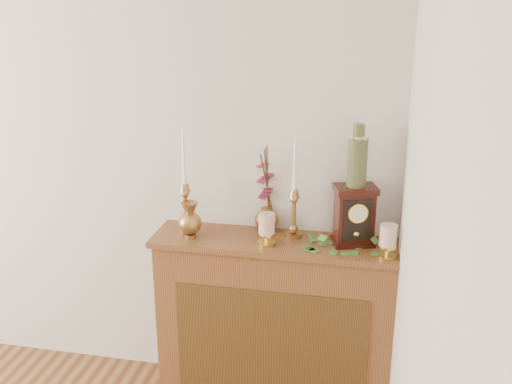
% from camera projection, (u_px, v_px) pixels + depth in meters
% --- Properties ---
extents(console_shelf, '(1.24, 0.34, 0.93)m').
position_uv_depth(console_shelf, '(275.00, 326.00, 3.13)').
color(console_shelf, brown).
rests_on(console_shelf, ground).
extents(candlestick_left, '(0.09, 0.09, 0.53)m').
position_uv_depth(candlestick_left, '(185.00, 200.00, 3.02)').
color(candlestick_left, '#B38347').
rests_on(candlestick_left, console_shelf).
extents(candlestick_center, '(0.09, 0.09, 0.51)m').
position_uv_depth(candlestick_center, '(294.00, 205.00, 2.95)').
color(candlestick_center, '#B38347').
rests_on(candlestick_center, console_shelf).
extents(bud_vase, '(0.12, 0.12, 0.19)m').
position_uv_depth(bud_vase, '(190.00, 220.00, 2.97)').
color(bud_vase, '#B38347').
rests_on(bud_vase, console_shelf).
extents(ginger_jar, '(0.18, 0.20, 0.46)m').
position_uv_depth(ginger_jar, '(266.00, 190.00, 3.05)').
color(ginger_jar, '#B38347').
rests_on(ginger_jar, console_shelf).
extents(pillar_candle_left, '(0.09, 0.09, 0.17)m').
position_uv_depth(pillar_candle_left, '(267.00, 228.00, 2.89)').
color(pillar_candle_left, gold).
rests_on(pillar_candle_left, console_shelf).
extents(pillar_candle_right, '(0.09, 0.09, 0.17)m').
position_uv_depth(pillar_candle_right, '(388.00, 240.00, 2.75)').
color(pillar_candle_right, gold).
rests_on(pillar_candle_right, console_shelf).
extents(ivy_garland, '(0.40, 0.18, 0.08)m').
position_uv_depth(ivy_garland, '(343.00, 246.00, 2.87)').
color(ivy_garland, '#3A732B').
rests_on(ivy_garland, console_shelf).
extents(mantel_clock, '(0.23, 0.19, 0.30)m').
position_uv_depth(mantel_clock, '(354.00, 216.00, 2.88)').
color(mantel_clock, '#36100A').
rests_on(mantel_clock, console_shelf).
extents(ceramic_vase, '(0.09, 0.09, 0.30)m').
position_uv_depth(ceramic_vase, '(357.00, 159.00, 2.79)').
color(ceramic_vase, '#172F26').
rests_on(ceramic_vase, mantel_clock).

